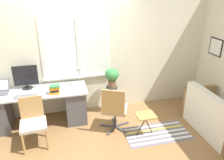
# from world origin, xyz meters

# --- Properties ---
(ground_plane) EXTENTS (14.00, 14.00, 0.00)m
(ground_plane) POSITION_xyz_m (0.00, 0.00, 0.00)
(ground_plane) COLOR olive
(wall_back_with_window) EXTENTS (9.00, 0.12, 2.70)m
(wall_back_with_window) POSITION_xyz_m (0.00, 0.75, 1.35)
(wall_back_with_window) COLOR beige
(wall_back_with_window) RESTS_ON ground_plane
(wall_right_with_picture) EXTENTS (0.08, 9.00, 2.70)m
(wall_right_with_picture) POSITION_xyz_m (3.04, 0.00, 1.35)
(wall_right_with_picture) COLOR beige
(wall_right_with_picture) RESTS_ON ground_plane
(desk) EXTENTS (1.96, 0.67, 0.74)m
(desk) POSITION_xyz_m (-0.79, 0.33, 0.39)
(desk) COLOR #B2B7BC
(desk) RESTS_ON ground_plane
(laptop) EXTENTS (0.32, 0.31, 0.21)m
(laptop) POSITION_xyz_m (-1.46, 0.44, 0.79)
(laptop) COLOR #4C4C51
(laptop) RESTS_ON desk
(monitor) EXTENTS (0.47, 0.20, 0.48)m
(monitor) POSITION_xyz_m (-0.97, 0.52, 0.98)
(monitor) COLOR black
(monitor) RESTS_ON desk
(keyboard) EXTENTS (0.42, 0.15, 0.02)m
(keyboard) POSITION_xyz_m (-0.96, 0.14, 0.75)
(keyboard) COLOR slate
(keyboard) RESTS_ON desk
(mouse) EXTENTS (0.04, 0.07, 0.03)m
(mouse) POSITION_xyz_m (-0.69, 0.13, 0.76)
(mouse) COLOR silver
(mouse) RESTS_ON desk
(desk_lamp) EXTENTS (0.12, 0.12, 0.43)m
(desk_lamp) POSITION_xyz_m (0.08, 0.38, 1.06)
(desk_lamp) COLOR #ADADB2
(desk_lamp) RESTS_ON desk
(book_stack) EXTENTS (0.21, 0.20, 0.17)m
(book_stack) POSITION_xyz_m (-0.43, 0.16, 0.83)
(book_stack) COLOR orange
(book_stack) RESTS_ON desk
(desk_chair_wooden) EXTENTS (0.48, 0.49, 0.86)m
(desk_chair_wooden) POSITION_xyz_m (-0.83, -0.29, 0.47)
(desk_chair_wooden) COLOR #B2844C
(desk_chair_wooden) RESTS_ON ground_plane
(office_chair_swivel) EXTENTS (0.61, 0.63, 0.93)m
(office_chair_swivel) POSITION_xyz_m (0.65, -0.23, 0.47)
(office_chair_swivel) COLOR #47474C
(office_chair_swivel) RESTS_ON ground_plane
(couch_loveseat) EXTENTS (0.74, 1.39, 0.84)m
(couch_loveseat) POSITION_xyz_m (2.54, -0.75, 0.30)
(couch_loveseat) COLOR white
(couch_loveseat) RESTS_ON ground_plane
(plant_stand) EXTENTS (0.25, 0.25, 0.63)m
(plant_stand) POSITION_xyz_m (0.76, 0.44, 0.54)
(plant_stand) COLOR #333338
(plant_stand) RESTS_ON ground_plane
(potted_plant) EXTENTS (0.29, 0.29, 0.42)m
(potted_plant) POSITION_xyz_m (0.76, 0.44, 0.87)
(potted_plant) COLOR brown
(potted_plant) RESTS_ON plant_stand
(floor_rug_striped) EXTENTS (1.25, 0.65, 0.01)m
(floor_rug_striped) POSITION_xyz_m (1.41, -0.55, 0.00)
(floor_rug_striped) COLOR slate
(floor_rug_striped) RESTS_ON ground_plane
(folding_stool) EXTENTS (0.36, 0.30, 0.43)m
(folding_stool) POSITION_xyz_m (1.18, -0.50, 0.38)
(folding_stool) COLOR olive
(folding_stool) RESTS_ON ground_plane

